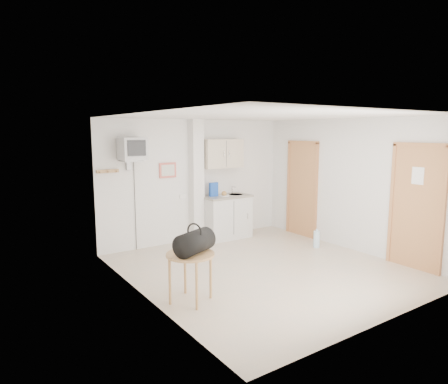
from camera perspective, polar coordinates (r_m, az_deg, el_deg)
ground at (r=6.79m, az=5.84°, el=-10.83°), size 4.50×4.50×0.00m
room_envelope at (r=6.66m, az=7.13°, el=2.37°), size 4.24×4.54×2.55m
kitchenette at (r=8.47m, az=0.18°, el=-1.24°), size 1.03×0.58×2.10m
crt_television at (r=7.42m, az=-12.98°, el=5.94°), size 0.44×0.45×2.15m
round_table at (r=5.37m, az=-4.83°, el=-9.58°), size 0.65×0.65×0.67m
duffel_bag at (r=5.28m, az=-4.23°, el=-7.15°), size 0.63×0.51×0.41m
water_bottle at (r=8.09m, az=13.09°, el=-6.56°), size 0.12×0.12×0.37m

